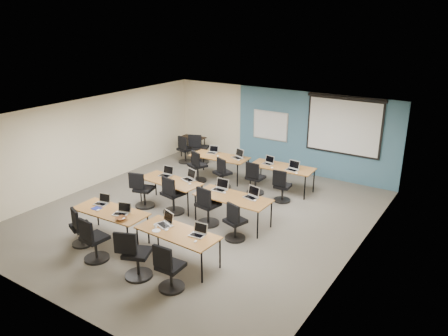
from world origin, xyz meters
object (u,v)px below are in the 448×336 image
Objects in this scene: training_table_mid_left at (170,182)px; laptop_2 at (166,222)px; task_chair_6 at (207,209)px; laptop_7 at (252,195)px; task_chair_0 at (80,230)px; task_chair_5 at (172,198)px; training_table_back_right at (282,168)px; task_chair_7 at (235,225)px; laptop_0 at (102,202)px; task_chair_2 at (135,258)px; laptop_1 at (122,211)px; task_chair_10 at (255,181)px; task_chair_4 at (143,193)px; task_chair_11 at (282,189)px; training_table_back_left at (220,158)px; laptop_5 at (189,177)px; laptop_6 at (220,187)px; task_chair_1 at (93,243)px; task_chair_9 at (222,176)px; projector_screen at (344,123)px; task_chair_8 at (197,169)px; task_chair_3 at (169,271)px; utility_table at (193,140)px; laptop_11 at (293,168)px; laptop_3 at (198,232)px; laptop_9 at (238,156)px; whiteboard at (270,126)px; laptop_4 at (166,173)px; training_table_mid_right at (233,198)px; spare_chair_a at (199,151)px; training_table_front_right at (178,234)px; laptop_8 at (213,151)px.

training_table_mid_left is 2.65m from laptop_2.
laptop_7 is at bearing 43.92° from task_chair_6.
task_chair_5 is (0.63, 2.49, 0.04)m from task_chair_0.
task_chair_7 reaches higher than training_table_back_right.
task_chair_2 is at bearing -37.63° from laptop_0.
training_table_mid_left is 1.70× the size of task_chair_5.
task_chair_10 is at bearing 59.67° from laptop_1.
task_chair_4 reaches higher than task_chair_11.
laptop_5 reaches higher than training_table_back_left.
laptop_6 is at bearing -88.87° from task_chair_10.
task_chair_5 is at bearing 98.01° from task_chair_1.
task_chair_9 is (-1.54, -0.88, -0.28)m from training_table_back_right.
task_chair_2 reaches higher than laptop_5.
projector_screen is 2.33× the size of task_chair_8.
task_chair_3 reaches higher than training_table_mid_left.
laptop_1 is 0.36× the size of utility_table.
task_chair_11 is at bearing 54.80° from laptop_5.
projector_screen is at bearing 72.88° from laptop_11.
utility_table is at bearing 122.85° from laptop_3.
laptop_9 reaches higher than utility_table.
task_chair_2 is at bearing -87.62° from laptop_6.
laptop_1 is 4.18m from task_chair_8.
whiteboard is 1.41× the size of utility_table.
laptop_9 is 0.39× the size of utility_table.
task_chair_2 is 3.01× the size of laptop_4.
whiteboard is at bearing 124.44° from laptop_7.
training_table_mid_right is 1.94× the size of task_chair_3.
laptop_0 is 5.60m from spare_chair_a.
task_chair_11 is at bearing 87.22° from training_table_front_right.
task_chair_3 is at bearing -41.27° from task_chair_5.
laptop_3 reaches higher than training_table_back_left.
spare_chair_a is at bearing 132.91° from laptop_6.
task_chair_2 is 0.83m from task_chair_3.
laptop_6 is at bearing 50.59° from laptop_1.
utility_table is (-2.59, 6.04, -0.14)m from laptop_1.
laptop_3 is 0.29× the size of spare_chair_a.
laptop_5 reaches higher than task_chair_0.
whiteboard is at bearing 71.64° from laptop_1.
task_chair_9 is (0.13, 2.18, -0.03)m from task_chair_5.
laptop_8 is at bearing -54.85° from spare_chair_a.
task_chair_4 is (-1.02, 1.72, -0.37)m from laptop_1.
training_table_front_right is 5.89× the size of laptop_3.
laptop_7 reaches higher than training_table_front_right.
task_chair_1 reaches higher than utility_table.
task_chair_3 is at bearing -35.78° from task_chair_8.
laptop_8 is at bearing 161.91° from task_chair_10.
task_chair_11 is (1.70, -2.50, -1.06)m from whiteboard.
laptop_3 is at bearing -77.15° from training_table_mid_right.
laptop_11 is at bearing 65.89° from laptop_5.
task_chair_8 is 2.90m from task_chair_11.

